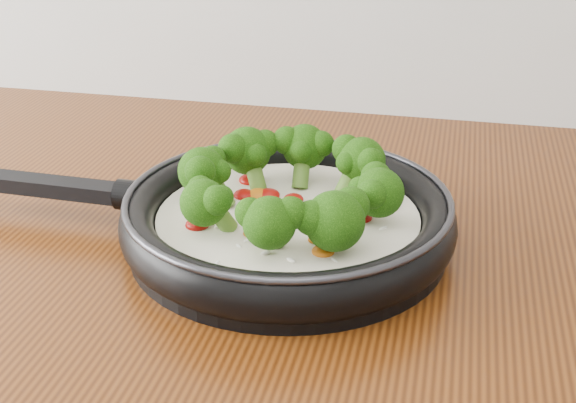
# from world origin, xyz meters

# --- Properties ---
(skillet) EXTENTS (0.54, 0.35, 0.10)m
(skillet) POSITION_xyz_m (-0.13, 1.06, 0.94)
(skillet) COLOR black
(skillet) RESTS_ON counter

